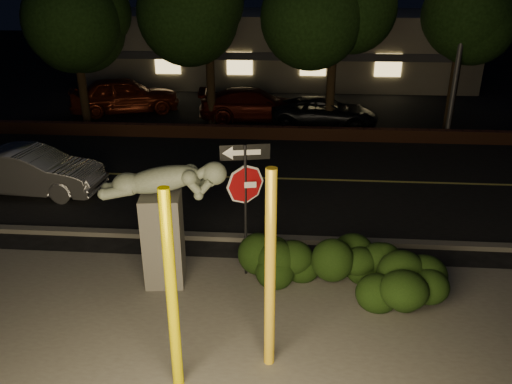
# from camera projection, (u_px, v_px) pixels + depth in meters

# --- Properties ---
(ground) EXTENTS (90.00, 90.00, 0.00)m
(ground) POSITION_uv_depth(u_px,v_px,m) (265.00, 149.00, 18.57)
(ground) COLOR black
(ground) RESTS_ON ground
(patio) EXTENTS (14.00, 6.00, 0.02)m
(patio) POSITION_uv_depth(u_px,v_px,m) (226.00, 349.00, 8.48)
(patio) COLOR #4C4944
(patio) RESTS_ON ground
(road) EXTENTS (80.00, 8.00, 0.01)m
(road) POSITION_uv_depth(u_px,v_px,m) (259.00, 178.00, 15.82)
(road) COLOR black
(road) RESTS_ON ground
(lane_marking) EXTENTS (80.00, 0.12, 0.00)m
(lane_marking) POSITION_uv_depth(u_px,v_px,m) (259.00, 178.00, 15.82)
(lane_marking) COLOR #C8BC50
(lane_marking) RESTS_ON road
(curb) EXTENTS (80.00, 0.25, 0.12)m
(curb) POSITION_uv_depth(u_px,v_px,m) (247.00, 238.00, 12.04)
(curb) COLOR #4C4944
(curb) RESTS_ON ground
(brick_wall) EXTENTS (40.00, 0.35, 0.50)m
(brick_wall) POSITION_uv_depth(u_px,v_px,m) (267.00, 133.00, 19.67)
(brick_wall) COLOR #4F2919
(brick_wall) RESTS_ON ground
(parking_lot) EXTENTS (40.00, 12.00, 0.01)m
(parking_lot) POSITION_uv_depth(u_px,v_px,m) (273.00, 105.00, 24.99)
(parking_lot) COLOR black
(parking_lot) RESTS_ON ground
(building) EXTENTS (22.00, 10.20, 4.00)m
(building) POSITION_uv_depth(u_px,v_px,m) (279.00, 45.00, 31.54)
(building) COLOR #72695B
(building) RESTS_ON ground
(yellow_pole_left) EXTENTS (0.17, 0.17, 3.32)m
(yellow_pole_left) POSITION_uv_depth(u_px,v_px,m) (172.00, 295.00, 7.11)
(yellow_pole_left) COLOR #EFDB00
(yellow_pole_left) RESTS_ON ground
(yellow_pole_right) EXTENTS (0.17, 0.17, 3.41)m
(yellow_pole_right) POSITION_uv_depth(u_px,v_px,m) (270.00, 274.00, 7.54)
(yellow_pole_right) COLOR yellow
(yellow_pole_right) RESTS_ON ground
(signpost) EXTENTS (0.97, 0.23, 2.89)m
(signpost) POSITION_uv_depth(u_px,v_px,m) (245.00, 185.00, 9.87)
(signpost) COLOR black
(signpost) RESTS_ON ground
(sculpture) EXTENTS (2.47, 0.93, 2.63)m
(sculpture) POSITION_uv_depth(u_px,v_px,m) (163.00, 211.00, 9.78)
(sculpture) COLOR #4C4944
(sculpture) RESTS_ON ground
(hedge_center) EXTENTS (2.07, 0.99, 1.07)m
(hedge_center) POSITION_uv_depth(u_px,v_px,m) (283.00, 256.00, 10.31)
(hedge_center) COLOR black
(hedge_center) RESTS_ON ground
(hedge_right) EXTENTS (1.78, 1.16, 1.08)m
(hedge_right) POSITION_uv_depth(u_px,v_px,m) (357.00, 256.00, 10.32)
(hedge_right) COLOR black
(hedge_right) RESTS_ON ground
(hedge_far_right) EXTENTS (1.72, 1.20, 1.11)m
(hedge_far_right) POSITION_uv_depth(u_px,v_px,m) (399.00, 280.00, 9.44)
(hedge_far_right) COLOR black
(hedge_far_right) RESTS_ON ground
(silver_sedan) EXTENTS (4.18, 1.67, 1.35)m
(silver_sedan) POSITION_uv_depth(u_px,v_px,m) (31.00, 171.00, 14.50)
(silver_sedan) COLOR #ABABB0
(silver_sedan) RESTS_ON ground
(parked_car_red) EXTENTS (5.35, 3.54, 1.69)m
(parked_car_red) POSITION_uv_depth(u_px,v_px,m) (125.00, 95.00, 23.28)
(parked_car_red) COLOR maroon
(parked_car_red) RESTS_ON ground
(parked_car_darkred) EXTENTS (5.09, 2.59, 1.41)m
(parked_car_darkred) POSITION_uv_depth(u_px,v_px,m) (254.00, 105.00, 22.11)
(parked_car_darkred) COLOR #3C0C06
(parked_car_darkred) RESTS_ON ground
(parked_car_dark) EXTENTS (4.61, 2.41, 1.24)m
(parked_car_dark) POSITION_uv_depth(u_px,v_px,m) (325.00, 112.00, 21.16)
(parked_car_dark) COLOR black
(parked_car_dark) RESTS_ON ground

